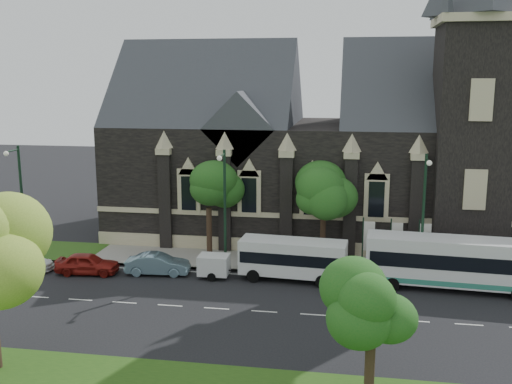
% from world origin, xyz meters
% --- Properties ---
extents(ground, '(160.00, 160.00, 0.00)m').
position_xyz_m(ground, '(0.00, 0.00, 0.00)').
color(ground, black).
rests_on(ground, ground).
extents(sidewalk, '(80.00, 5.00, 0.15)m').
position_xyz_m(sidewalk, '(0.00, 9.50, 0.07)').
color(sidewalk, gray).
rests_on(sidewalk, ground).
extents(museum, '(40.00, 17.70, 29.90)m').
position_xyz_m(museum, '(5.12, 18.78, 8.17)').
color(museum, black).
rests_on(museum, ground).
extents(tree_park_east, '(3.40, 3.40, 6.28)m').
position_xyz_m(tree_park_east, '(6.18, -9.32, 4.62)').
color(tree_park_east, black).
rests_on(tree_park_east, ground).
extents(tree_walk_right, '(4.08, 4.08, 7.80)m').
position_xyz_m(tree_walk_right, '(3.21, 10.71, 5.82)').
color(tree_walk_right, black).
rests_on(tree_walk_right, ground).
extents(tree_walk_left, '(3.91, 3.91, 7.64)m').
position_xyz_m(tree_walk_left, '(-5.80, 10.70, 5.73)').
color(tree_walk_left, black).
rests_on(tree_walk_left, ground).
extents(street_lamp_near, '(0.36, 1.88, 9.00)m').
position_xyz_m(street_lamp_near, '(10.00, 7.09, 5.11)').
color(street_lamp_near, black).
rests_on(street_lamp_near, ground).
extents(street_lamp_mid, '(0.36, 1.88, 9.00)m').
position_xyz_m(street_lamp_mid, '(-4.00, 7.09, 5.11)').
color(street_lamp_mid, black).
rests_on(street_lamp_mid, ground).
extents(street_lamp_far, '(0.36, 1.88, 9.00)m').
position_xyz_m(street_lamp_far, '(-20.00, 7.09, 5.11)').
color(street_lamp_far, black).
rests_on(street_lamp_far, ground).
extents(banner_flag_left, '(0.90, 0.10, 4.00)m').
position_xyz_m(banner_flag_left, '(6.29, 9.00, 2.38)').
color(banner_flag_left, black).
rests_on(banner_flag_left, ground).
extents(banner_flag_center, '(0.90, 0.10, 4.00)m').
position_xyz_m(banner_flag_center, '(8.29, 9.00, 2.38)').
color(banner_flag_center, black).
rests_on(banner_flag_center, ground).
extents(banner_flag_right, '(0.90, 0.10, 4.00)m').
position_xyz_m(banner_flag_right, '(10.29, 9.00, 2.38)').
color(banner_flag_right, black).
rests_on(banner_flag_right, ground).
extents(tour_coach, '(12.24, 3.54, 3.53)m').
position_xyz_m(tour_coach, '(12.29, 5.83, 1.92)').
color(tour_coach, silver).
rests_on(tour_coach, ground).
extents(shuttle_bus, '(7.60, 3.11, 2.87)m').
position_xyz_m(shuttle_bus, '(1.16, 5.99, 1.66)').
color(shuttle_bus, silver).
rests_on(shuttle_bus, ground).
extents(box_trailer, '(3.11, 1.82, 1.65)m').
position_xyz_m(box_trailer, '(-4.46, 5.55, 0.94)').
color(box_trailer, silver).
rests_on(box_trailer, ground).
extents(sedan, '(4.76, 2.05, 1.52)m').
position_xyz_m(sedan, '(-8.66, 5.60, 0.76)').
color(sedan, '#6C8C9D').
rests_on(sedan, ground).
extents(car_far_red, '(4.69, 2.23, 1.55)m').
position_xyz_m(car_far_red, '(-13.75, 4.86, 0.77)').
color(car_far_red, maroon).
rests_on(car_far_red, ground).
extents(car_far_white, '(4.46, 2.21, 1.24)m').
position_xyz_m(car_far_white, '(-18.66, 5.02, 0.62)').
color(car_far_white, white).
rests_on(car_far_white, ground).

